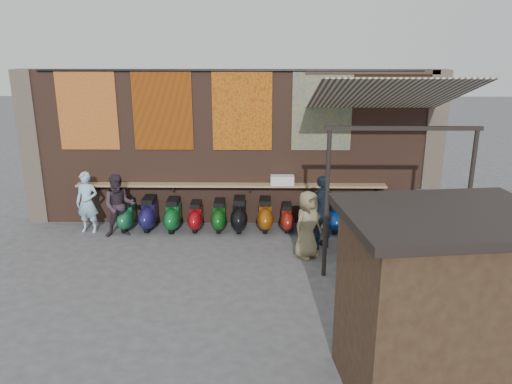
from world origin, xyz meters
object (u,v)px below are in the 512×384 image
shopper_navy (323,212)px  market_stall (437,310)px  scooter_stool_1 (149,214)px  scooter_stool_3 (196,216)px  scooter_stool_4 (219,216)px  shopper_tan (308,225)px  diner_left (87,202)px  scooter_stool_9 (334,217)px  shopper_grey (419,223)px  diner_right (119,206)px  scooter_stool_7 (287,217)px  scooter_stool_8 (310,217)px  shelf_box (282,180)px  scooter_stool_2 (173,215)px  scooter_stool_0 (127,215)px  scooter_stool_6 (265,215)px  scooter_stool_5 (239,214)px

shopper_navy → market_stall: bearing=73.3°
scooter_stool_1 → scooter_stool_3: 1.22m
scooter_stool_4 → shopper_tan: size_ratio=0.52×
diner_left → shopper_tan: size_ratio=1.01×
market_stall → scooter_stool_9: bearing=87.6°
shopper_grey → shopper_tan: (-2.49, -0.09, -0.01)m
diner_left → diner_right: diner_right is taller
shopper_grey → scooter_stool_7: bearing=-24.0°
scooter_stool_8 → scooter_stool_7: bearing=175.4°
shelf_box → scooter_stool_1: 3.54m
shopper_navy → diner_right: bearing=-35.2°
shopper_navy → scooter_stool_2: bearing=-44.2°
shopper_tan → scooter_stool_1: bearing=113.9°
shelf_box → scooter_stool_2: 2.94m
shelf_box → scooter_stool_3: (-2.21, -0.31, -0.89)m
shopper_navy → scooter_stool_0: bearing=-40.6°
scooter_stool_9 → diner_right: bearing=-175.3°
scooter_stool_2 → scooter_stool_6: size_ratio=1.00×
scooter_stool_0 → scooter_stool_2: bearing=-1.5°
diner_left → shopper_grey: (7.90, -1.40, 0.00)m
shelf_box → diner_left: size_ratio=0.38×
scooter_stool_9 → shopper_grey: bearing=-43.1°
scooter_stool_4 → scooter_stool_5: 0.52m
scooter_stool_7 → shopper_grey: shopper_grey is taller
scooter_stool_7 → market_stall: bearing=-74.5°
scooter_stool_6 → shopper_tan: size_ratio=0.55×
scooter_stool_5 → market_stall: size_ratio=0.35×
scooter_stool_8 → scooter_stool_6: bearing=176.7°
scooter_stool_6 → scooter_stool_9: size_ratio=1.11×
scooter_stool_1 → scooter_stool_7: size_ratio=1.22×
scooter_stool_7 → diner_right: size_ratio=0.45×
diner_right → scooter_stool_4: bearing=-2.0°
scooter_stool_2 → shopper_tan: size_ratio=0.55×
scooter_stool_0 → diner_left: 1.03m
scooter_stool_2 → market_stall: (4.62, -6.10, 0.84)m
scooter_stool_0 → diner_right: diner_right is taller
scooter_stool_6 → scooter_stool_9: (1.76, -0.05, -0.04)m
shopper_grey → shopper_tan: bearing=7.1°
scooter_stool_9 → diner_right: 5.39m
market_stall → scooter_stool_5: bearing=108.4°
scooter_stool_1 → shopper_tan: shopper_tan is taller
scooter_stool_6 → diner_left: (-4.48, -0.21, 0.38)m
scooter_stool_0 → scooter_stool_6: size_ratio=0.95×
scooter_stool_4 → scooter_stool_6: scooter_stool_6 is taller
diner_left → diner_right: size_ratio=0.99×
scooter_stool_5 → shopper_grey: 4.40m
shopper_grey → market_stall: 4.72m
scooter_stool_2 → scooter_stool_9: bearing=0.0°
scooter_stool_6 → shopper_tan: bearing=-61.2°
shopper_grey → shopper_tan: 2.49m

